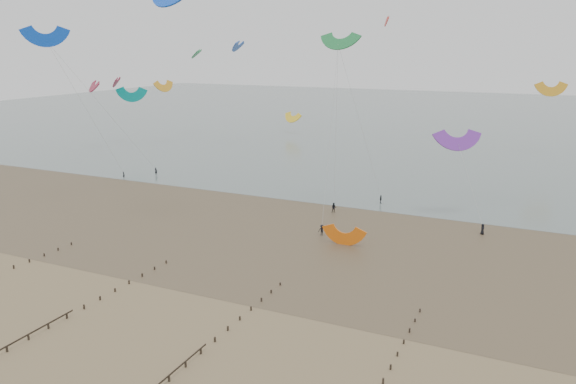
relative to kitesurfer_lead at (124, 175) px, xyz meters
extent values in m
plane|color=brown|center=(55.43, -51.32, -0.80)|extent=(500.00, 500.00, 0.00)
plane|color=#475654|center=(55.43, 148.68, -0.77)|extent=(500.00, 500.00, 0.00)
plane|color=#473A28|center=(55.43, -16.32, -0.78)|extent=(500.00, 500.00, 0.00)
ellipsoid|color=slate|center=(37.43, -29.32, -0.79)|extent=(23.60, 14.36, 0.01)
ellipsoid|color=slate|center=(67.43, -13.32, -0.79)|extent=(33.64, 18.32, 0.01)
ellipsoid|color=slate|center=(15.43, -11.32, -0.79)|extent=(26.95, 14.22, 0.01)
cube|color=black|center=(23.43, -49.85, -0.56)|extent=(0.16, 0.16, 0.57)
cube|color=black|center=(23.43, -47.22, -0.58)|extent=(0.16, 0.16, 0.54)
cube|color=black|center=(23.43, -44.58, -0.59)|extent=(0.16, 0.16, 0.51)
cube|color=black|center=(23.43, -41.95, -0.61)|extent=(0.16, 0.16, 0.48)
cube|color=black|center=(23.43, -39.32, -0.62)|extent=(0.16, 0.16, 0.45)
cube|color=black|center=(41.43, -65.64, -0.48)|extent=(0.16, 0.16, 0.74)
cube|color=black|center=(41.43, -63.00, -0.49)|extent=(0.16, 0.16, 0.71)
cube|color=black|center=(41.43, -60.37, -0.51)|extent=(0.16, 0.16, 0.68)
cube|color=black|center=(41.43, -57.74, -0.52)|extent=(0.16, 0.16, 0.65)
cube|color=black|center=(41.43, -55.11, -0.53)|extent=(0.16, 0.16, 0.62)
cube|color=black|center=(41.43, -52.48, -0.55)|extent=(0.16, 0.16, 0.59)
cube|color=black|center=(41.43, -49.85, -0.56)|extent=(0.16, 0.16, 0.57)
cube|color=black|center=(41.43, -47.22, -0.58)|extent=(0.16, 0.16, 0.54)
cube|color=black|center=(41.43, -44.58, -0.59)|extent=(0.16, 0.16, 0.51)
cube|color=black|center=(41.43, -41.95, -0.61)|extent=(0.16, 0.16, 0.48)
cube|color=black|center=(41.43, -39.32, -0.62)|extent=(0.16, 0.16, 0.45)
cube|color=black|center=(59.43, -63.00, -0.49)|extent=(0.16, 0.16, 0.71)
cube|color=black|center=(59.43, -60.37, -0.51)|extent=(0.16, 0.16, 0.68)
cube|color=black|center=(59.43, -57.74, -0.52)|extent=(0.16, 0.16, 0.65)
cube|color=black|center=(59.43, -55.11, -0.53)|extent=(0.16, 0.16, 0.62)
cube|color=black|center=(59.43, -52.48, -0.55)|extent=(0.16, 0.16, 0.59)
cube|color=black|center=(59.43, -49.85, -0.56)|extent=(0.16, 0.16, 0.57)
cube|color=black|center=(59.43, -47.22, -0.58)|extent=(0.16, 0.16, 0.54)
cube|color=black|center=(59.43, -44.58, -0.59)|extent=(0.16, 0.16, 0.51)
cube|color=black|center=(59.43, -41.95, -0.61)|extent=(0.16, 0.16, 0.48)
cube|color=black|center=(59.43, -39.32, -0.62)|extent=(0.16, 0.16, 0.45)
cube|color=black|center=(77.43, -55.11, -0.53)|extent=(0.16, 0.16, 0.62)
cube|color=black|center=(77.43, -52.48, -0.55)|extent=(0.16, 0.16, 0.59)
cube|color=black|center=(77.43, -49.85, -0.56)|extent=(0.16, 0.16, 0.57)
cube|color=black|center=(77.43, -47.22, -0.58)|extent=(0.16, 0.16, 0.54)
cube|color=black|center=(77.43, -44.58, -0.59)|extent=(0.16, 0.16, 0.51)
cube|color=black|center=(77.43, -41.95, -0.61)|extent=(0.16, 0.16, 0.48)
cube|color=black|center=(77.43, -39.32, -0.62)|extent=(0.16, 0.16, 0.45)
imported|color=black|center=(0.00, 0.00, 0.00)|extent=(0.68, 0.57, 1.59)
imported|color=black|center=(60.47, 4.15, 0.03)|extent=(0.64, 1.04, 1.66)
imported|color=black|center=(57.05, -18.66, 0.12)|extent=(1.35, 1.09, 1.83)
imported|color=black|center=(54.29, -5.59, 0.14)|extent=(1.09, 0.96, 1.87)
imported|color=black|center=(4.47, 6.23, 0.09)|extent=(0.67, 0.46, 1.78)
imported|color=black|center=(80.75, -7.09, 0.11)|extent=(0.76, 0.99, 1.81)
camera|label=1|loc=(88.52, -99.75, 29.12)|focal=35.00mm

